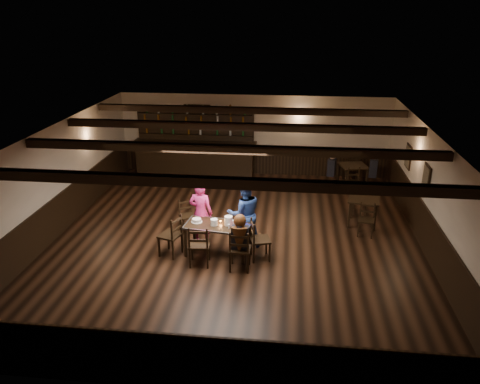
# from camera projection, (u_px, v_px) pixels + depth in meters

# --- Properties ---
(ground) EXTENTS (10.00, 10.00, 0.00)m
(ground) POSITION_uv_depth(u_px,v_px,m) (236.00, 239.00, 11.60)
(ground) COLOR black
(ground) RESTS_ON ground
(room_shell) EXTENTS (9.02, 10.02, 2.71)m
(room_shell) POSITION_uv_depth(u_px,v_px,m) (236.00, 172.00, 11.00)
(room_shell) COLOR beige
(room_shell) RESTS_ON ground
(dining_table) EXTENTS (1.55, 0.92, 0.75)m
(dining_table) POSITION_uv_depth(u_px,v_px,m) (218.00, 228.00, 10.66)
(dining_table) COLOR black
(dining_table) RESTS_ON ground
(chair_near_left) EXTENTS (0.48, 0.46, 0.97)m
(chair_near_left) POSITION_uv_depth(u_px,v_px,m) (199.00, 243.00, 10.17)
(chair_near_left) COLOR black
(chair_near_left) RESTS_ON ground
(chair_near_right) EXTENTS (0.45, 0.43, 0.96)m
(chair_near_right) POSITION_uv_depth(u_px,v_px,m) (240.00, 248.00, 10.00)
(chair_near_right) COLOR black
(chair_near_right) RESTS_ON ground
(chair_end_left) EXTENTS (0.56, 0.58, 0.99)m
(chair_end_left) POSITION_uv_depth(u_px,v_px,m) (173.00, 233.00, 10.63)
(chair_end_left) COLOR black
(chair_end_left) RESTS_ON ground
(chair_end_right) EXTENTS (0.52, 0.54, 0.95)m
(chair_end_right) POSITION_uv_depth(u_px,v_px,m) (257.00, 237.00, 10.48)
(chair_end_right) COLOR black
(chair_end_right) RESTS_ON ground
(chair_far_pushed) EXTENTS (0.51, 0.50, 0.80)m
(chair_far_pushed) POSITION_uv_depth(u_px,v_px,m) (187.00, 212.00, 11.95)
(chair_far_pushed) COLOR black
(chair_far_pushed) RESTS_ON ground
(woman_pink) EXTENTS (0.62, 0.46, 1.58)m
(woman_pink) POSITION_uv_depth(u_px,v_px,m) (201.00, 213.00, 11.14)
(woman_pink) COLOR #D82E91
(woman_pink) RESTS_ON ground
(man_blue) EXTENTS (0.98, 0.86, 1.69)m
(man_blue) POSITION_uv_depth(u_px,v_px,m) (244.00, 213.00, 10.97)
(man_blue) COLOR navy
(man_blue) RESTS_ON ground
(seated_person) EXTENTS (0.36, 0.54, 0.88)m
(seated_person) POSITION_uv_depth(u_px,v_px,m) (240.00, 234.00, 9.95)
(seated_person) COLOR black
(seated_person) RESTS_ON ground
(cake) EXTENTS (0.26, 0.26, 0.08)m
(cake) POSITION_uv_depth(u_px,v_px,m) (197.00, 220.00, 10.74)
(cake) COLOR white
(cake) RESTS_ON dining_table
(plate_stack_a) EXTENTS (0.16, 0.16, 0.15)m
(plate_stack_a) POSITION_uv_depth(u_px,v_px,m) (214.00, 222.00, 10.56)
(plate_stack_a) COLOR white
(plate_stack_a) RESTS_ON dining_table
(plate_stack_b) EXTENTS (0.18, 0.18, 0.22)m
(plate_stack_b) POSITION_uv_depth(u_px,v_px,m) (229.00, 221.00, 10.56)
(plate_stack_b) COLOR white
(plate_stack_b) RESTS_ON dining_table
(tea_light) EXTENTS (0.05, 0.05, 0.06)m
(tea_light) POSITION_uv_depth(u_px,v_px,m) (220.00, 222.00, 10.71)
(tea_light) COLOR #A5A8AD
(tea_light) RESTS_ON dining_table
(salt_shaker) EXTENTS (0.04, 0.04, 0.10)m
(salt_shaker) POSITION_uv_depth(u_px,v_px,m) (229.00, 226.00, 10.42)
(salt_shaker) COLOR silver
(salt_shaker) RESTS_ON dining_table
(pepper_shaker) EXTENTS (0.03, 0.03, 0.09)m
(pepper_shaker) POSITION_uv_depth(u_px,v_px,m) (234.00, 227.00, 10.41)
(pepper_shaker) COLOR #A5A8AD
(pepper_shaker) RESTS_ON dining_table
(drink_glass) EXTENTS (0.07, 0.07, 0.11)m
(drink_glass) POSITION_uv_depth(u_px,v_px,m) (233.00, 223.00, 10.59)
(drink_glass) COLOR silver
(drink_glass) RESTS_ON dining_table
(menu_red) EXTENTS (0.28, 0.20, 0.00)m
(menu_red) POSITION_uv_depth(u_px,v_px,m) (238.00, 228.00, 10.46)
(menu_red) COLOR maroon
(menu_red) RESTS_ON dining_table
(menu_blue) EXTENTS (0.37, 0.34, 0.00)m
(menu_blue) POSITION_uv_depth(u_px,v_px,m) (243.00, 224.00, 10.63)
(menu_blue) COLOR #101351
(menu_blue) RESTS_ON dining_table
(bar_counter) EXTENTS (4.16, 0.70, 2.20)m
(bar_counter) POSITION_uv_depth(u_px,v_px,m) (195.00, 154.00, 15.90)
(bar_counter) COLOR black
(bar_counter) RESTS_ON ground
(back_table_a) EXTENTS (0.91, 0.91, 0.75)m
(back_table_a) POSITION_uv_depth(u_px,v_px,m) (364.00, 202.00, 12.14)
(back_table_a) COLOR black
(back_table_a) RESTS_ON ground
(back_table_b) EXTENTS (0.96, 0.96, 0.75)m
(back_table_b) POSITION_uv_depth(u_px,v_px,m) (353.00, 168.00, 14.68)
(back_table_b) COLOR black
(back_table_b) RESTS_ON ground
(bg_patron_left) EXTENTS (0.30, 0.41, 0.75)m
(bg_patron_left) POSITION_uv_depth(u_px,v_px,m) (332.00, 164.00, 14.49)
(bg_patron_left) COLOR black
(bg_patron_left) RESTS_ON ground
(bg_patron_right) EXTENTS (0.31, 0.43, 0.80)m
(bg_patron_right) POSITION_uv_depth(u_px,v_px,m) (374.00, 164.00, 14.38)
(bg_patron_right) COLOR black
(bg_patron_right) RESTS_ON ground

